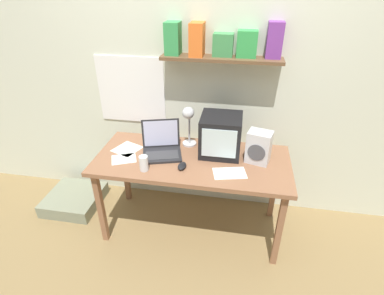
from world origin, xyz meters
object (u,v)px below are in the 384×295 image
object	(u,v)px
juice_glass	(144,164)
loose_paper_near_laptop	(124,159)
corner_desk	(192,166)
computer_mouse	(182,166)
floor_cushion	(74,199)
printed_handout	(127,149)
crt_monitor	(221,135)
loose_paper_near_monitor	(230,173)
desk_lamp	(188,120)
laptop	(161,145)
space_heater	(259,147)

from	to	relation	value
juice_glass	loose_paper_near_laptop	size ratio (longest dim) A/B	0.52
juice_glass	corner_desk	bearing A→B (deg)	34.18
computer_mouse	floor_cushion	bearing A→B (deg)	168.55
corner_desk	printed_handout	world-z (taller)	printed_handout
corner_desk	computer_mouse	bearing A→B (deg)	-109.80
juice_glass	printed_handout	size ratio (longest dim) A/B	0.45
corner_desk	crt_monitor	bearing A→B (deg)	32.81
juice_glass	loose_paper_near_monitor	distance (m)	0.63
corner_desk	computer_mouse	world-z (taller)	computer_mouse
loose_paper_near_monitor	juice_glass	bearing A→B (deg)	-174.04
desk_lamp	loose_paper_near_laptop	world-z (taller)	desk_lamp
corner_desk	juice_glass	xyz separation A→B (m)	(-0.32, -0.22, 0.12)
floor_cushion	corner_desk	bearing A→B (deg)	-4.35
computer_mouse	loose_paper_near_laptop	xyz separation A→B (m)	(-0.47, 0.04, -0.01)
crt_monitor	loose_paper_near_monitor	world-z (taller)	crt_monitor
corner_desk	desk_lamp	bearing A→B (deg)	108.56
crt_monitor	juice_glass	xyz separation A→B (m)	(-0.52, -0.35, -0.11)
desk_lamp	loose_paper_near_monitor	world-z (taller)	desk_lamp
laptop	space_heater	xyz separation A→B (m)	(0.76, -0.00, 0.06)
desk_lamp	space_heater	distance (m)	0.59
juice_glass	printed_handout	world-z (taller)	juice_glass
corner_desk	computer_mouse	size ratio (longest dim) A/B	13.90
floor_cushion	desk_lamp	bearing A→B (deg)	4.58
corner_desk	laptop	bearing A→B (deg)	168.58
computer_mouse	printed_handout	distance (m)	0.54
desk_lamp	loose_paper_near_laptop	size ratio (longest dim) A/B	1.58
loose_paper_near_monitor	floor_cushion	size ratio (longest dim) A/B	0.53
corner_desk	desk_lamp	world-z (taller)	desk_lamp
crt_monitor	computer_mouse	size ratio (longest dim) A/B	2.90
corner_desk	juice_glass	size ratio (longest dim) A/B	12.97
juice_glass	space_heater	world-z (taller)	space_heater
corner_desk	printed_handout	size ratio (longest dim) A/B	5.90
juice_glass	space_heater	distance (m)	0.86
desk_lamp	loose_paper_near_laptop	xyz separation A→B (m)	(-0.46, -0.28, -0.24)
corner_desk	loose_paper_near_monitor	distance (m)	0.35
crt_monitor	laptop	size ratio (longest dim) A/B	0.87
loose_paper_near_laptop	floor_cushion	xyz separation A→B (m)	(-0.66, 0.19, -0.66)
laptop	loose_paper_near_monitor	world-z (taller)	laptop
space_heater	computer_mouse	size ratio (longest dim) A/B	2.31
crt_monitor	juice_glass	bearing A→B (deg)	-146.77
floor_cushion	computer_mouse	bearing A→B (deg)	-11.45
floor_cushion	juice_glass	bearing A→B (deg)	-19.47
computer_mouse	printed_handout	world-z (taller)	computer_mouse
computer_mouse	loose_paper_near_laptop	size ratio (longest dim) A/B	0.48
laptop	space_heater	bearing A→B (deg)	-16.59
loose_paper_near_monitor	desk_lamp	bearing A→B (deg)	137.67
loose_paper_near_monitor	printed_handout	world-z (taller)	same
juice_glass	loose_paper_near_monitor	world-z (taller)	juice_glass
computer_mouse	juice_glass	bearing A→B (deg)	-164.08
printed_handout	floor_cushion	xyz separation A→B (m)	(-0.63, 0.04, -0.66)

